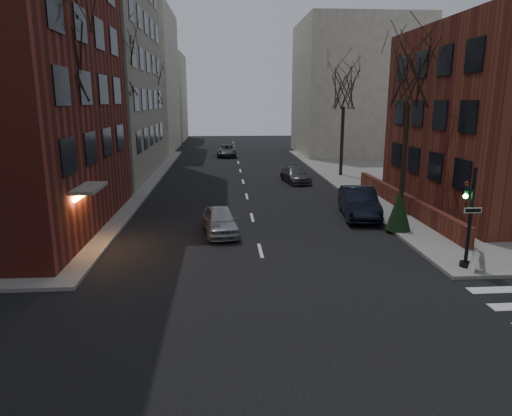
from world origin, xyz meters
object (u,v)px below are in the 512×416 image
(car_lane_far, at_px, (227,151))
(sandwich_board, at_px, (478,261))
(tree_left_a, at_px, (58,58))
(streetlamp_far, at_px, (161,123))
(tree_left_b, at_px, (118,67))
(streetlamp_near, at_px, (119,139))
(parked_sedan, at_px, (359,203))
(tree_right_b, at_px, (344,89))
(evergreen_shrub, at_px, (399,210))
(car_lane_gray, at_px, (295,175))
(traffic_signal, at_px, (468,224))
(tree_left_c, at_px, (150,86))
(tree_right_a, at_px, (410,75))
(car_lane_silver, at_px, (220,221))

(car_lane_far, distance_m, sandwich_board, 40.24)
(tree_left_a, distance_m, streetlamp_far, 28.32)
(tree_left_b, bearing_deg, streetlamp_far, 87.85)
(tree_left_b, bearing_deg, streetlamp_near, -81.47)
(parked_sedan, xyz_separation_m, sandwich_board, (2.01, -9.21, -0.30))
(tree_right_b, relative_size, streetlamp_near, 1.46)
(tree_right_b, bearing_deg, evergreen_shrub, -94.88)
(tree_left_b, bearing_deg, car_lane_gray, 14.42)
(car_lane_far, bearing_deg, streetlamp_far, -141.98)
(streetlamp_near, xyz_separation_m, sandwich_board, (16.41, -13.50, -3.68))
(tree_left_a, xyz_separation_m, parked_sedan, (15.00, 3.71, -7.61))
(traffic_signal, xyz_separation_m, sandwich_board, (0.28, -0.49, -1.36))
(traffic_signal, bearing_deg, tree_left_c, 118.36)
(streetlamp_near, bearing_deg, parked_sedan, -16.58)
(traffic_signal, bearing_deg, parked_sedan, 101.27)
(parked_sedan, bearing_deg, evergreen_shrub, -64.38)
(car_lane_far, bearing_deg, tree_right_a, -72.10)
(car_lane_gray, distance_m, evergreen_shrub, 15.26)
(tree_left_c, bearing_deg, tree_left_a, -90.00)
(tree_left_a, distance_m, parked_sedan, 17.23)
(traffic_signal, xyz_separation_m, tree_left_a, (-16.74, 5.01, 6.56))
(traffic_signal, bearing_deg, car_lane_silver, 148.95)
(tree_left_b, relative_size, streetlamp_near, 1.72)
(traffic_signal, height_order, tree_right_a, tree_right_a)
(traffic_signal, bearing_deg, tree_left_a, 163.35)
(car_lane_silver, xyz_separation_m, car_lane_far, (0.62, 32.75, 0.02))
(traffic_signal, height_order, evergreen_shrub, traffic_signal)
(traffic_signal, distance_m, car_lane_far, 39.71)
(tree_right_b, distance_m, streetlamp_near, 20.01)
(tree_left_a, height_order, sandwich_board, tree_left_a)
(car_lane_silver, bearing_deg, car_lane_far, 81.80)
(streetlamp_near, xyz_separation_m, parked_sedan, (14.40, -4.29, -3.38))
(tree_right_a, xyz_separation_m, car_lane_far, (-10.01, 29.62, -7.33))
(tree_right_b, bearing_deg, car_lane_silver, -121.82)
(tree_right_b, height_order, streetlamp_far, tree_right_b)
(tree_right_a, distance_m, sandwich_board, 12.10)
(tree_left_c, relative_size, parked_sedan, 1.87)
(traffic_signal, bearing_deg, sandwich_board, -60.76)
(tree_left_c, bearing_deg, evergreen_shrub, -57.81)
(tree_right_b, height_order, streetlamp_near, tree_right_b)
(car_lane_silver, height_order, car_lane_gray, car_lane_silver)
(traffic_signal, height_order, tree_left_c, tree_left_c)
(tree_right_a, height_order, car_lane_silver, tree_right_a)
(tree_right_b, height_order, parked_sedan, tree_right_b)
(streetlamp_far, relative_size, car_lane_far, 1.25)
(parked_sedan, xyz_separation_m, car_lane_far, (-7.41, 29.91, -0.16))
(tree_left_c, xyz_separation_m, parked_sedan, (15.00, -22.29, -7.17))
(tree_right_b, distance_m, sandwich_board, 24.54)
(tree_left_c, relative_size, car_lane_gray, 2.22)
(traffic_signal, relative_size, car_lane_far, 0.79)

